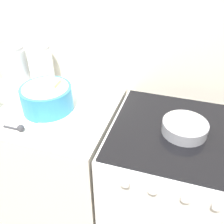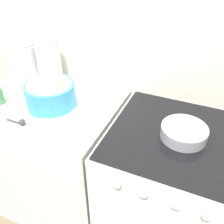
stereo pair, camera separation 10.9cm
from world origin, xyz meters
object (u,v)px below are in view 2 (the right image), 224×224
(storage_jar_middle, at_px, (50,66))
(baking_pan, at_px, (184,132))
(mixing_bowl, at_px, (51,93))
(storage_jar_left, at_px, (25,62))
(stove, at_px, (167,194))

(storage_jar_middle, bearing_deg, baking_pan, -14.14)
(mixing_bowl, relative_size, storage_jar_middle, 1.19)
(storage_jar_left, bearing_deg, storage_jar_middle, -0.00)
(storage_jar_middle, bearing_deg, mixing_bowl, -55.31)
(stove, xyz_separation_m, mixing_bowl, (-0.71, -0.03, 0.54))
(mixing_bowl, height_order, storage_jar_middle, mixing_bowl)
(stove, distance_m, storage_jar_left, 1.24)
(stove, height_order, baking_pan, baking_pan)
(mixing_bowl, distance_m, storage_jar_middle, 0.30)
(stove, xyz_separation_m, storage_jar_middle, (-0.88, 0.22, 0.57))
(storage_jar_left, height_order, storage_jar_middle, storage_jar_middle)
(mixing_bowl, height_order, storage_jar_left, mixing_bowl)
(baking_pan, bearing_deg, storage_jar_left, 168.35)
(baking_pan, xyz_separation_m, storage_jar_middle, (-0.90, 0.23, 0.08))
(stove, relative_size, storage_jar_left, 3.96)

